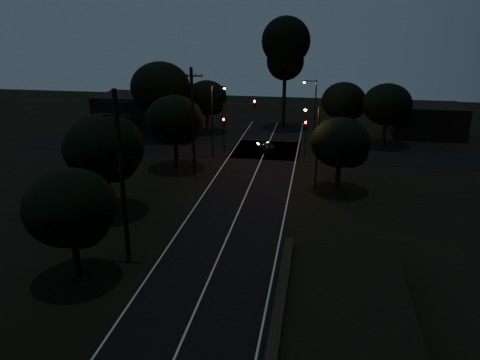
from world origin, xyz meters
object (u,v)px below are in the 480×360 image
(streetlight_c, at_px, (315,142))
(signal_mast, at_px, (238,116))
(utility_pole_far, at_px, (193,120))
(streetlight_b, at_px, (313,109))
(utility_pole_mid, at_px, (121,173))
(streetlight_a, at_px, (214,117))
(signal_right, at_px, (305,132))
(car, at_px, (267,147))
(tall_pine, at_px, (286,48))
(signal_left, at_px, (224,129))

(streetlight_c, bearing_deg, signal_mast, 131.19)
(utility_pole_far, bearing_deg, streetlight_b, 46.70)
(streetlight_b, relative_size, streetlight_c, 1.07)
(utility_pole_mid, xyz_separation_m, streetlight_a, (0.69, 23.00, -1.10))
(signal_right, distance_m, car, 5.10)
(tall_pine, height_order, signal_left, tall_pine)
(tall_pine, bearing_deg, car, -93.27)
(tall_pine, distance_m, car, 17.16)
(signal_left, distance_m, streetlight_c, 14.52)
(streetlight_a, height_order, car, streetlight_a)
(streetlight_a, bearing_deg, signal_mast, 39.77)
(utility_pole_far, relative_size, signal_mast, 1.68)
(utility_pole_mid, bearing_deg, streetlight_b, 68.70)
(signal_mast, distance_m, car, 5.06)
(utility_pole_far, distance_m, signal_mast, 8.64)
(signal_right, height_order, car, signal_right)
(tall_pine, relative_size, streetlight_c, 2.00)
(signal_right, bearing_deg, streetlight_c, -82.98)
(streetlight_a, bearing_deg, tall_pine, 69.64)
(tall_pine, height_order, car, tall_pine)
(utility_pole_mid, xyz_separation_m, utility_pole_far, (0.00, 17.00, -0.25))
(signal_left, bearing_deg, streetlight_c, -43.76)
(signal_mast, height_order, streetlight_b, streetlight_b)
(utility_pole_far, distance_m, signal_right, 13.53)
(signal_mast, height_order, streetlight_c, streetlight_c)
(signal_right, relative_size, streetlight_b, 0.51)
(utility_pole_far, relative_size, streetlight_c, 1.40)
(tall_pine, xyz_separation_m, signal_mast, (-3.91, -15.01, -6.50))
(utility_pole_far, height_order, tall_pine, tall_pine)
(utility_pole_mid, height_order, car, utility_pole_mid)
(streetlight_b, bearing_deg, car, -151.78)
(utility_pole_mid, xyz_separation_m, signal_right, (10.60, 24.99, -2.90))
(signal_right, bearing_deg, streetlight_a, -168.66)
(car, bearing_deg, utility_pole_mid, 52.58)
(streetlight_b, bearing_deg, streetlight_a, -150.52)
(streetlight_a, height_order, streetlight_b, same)
(streetlight_b, height_order, streetlight_c, streetlight_b)
(tall_pine, height_order, signal_right, tall_pine)
(streetlight_c, bearing_deg, streetlight_b, 92.14)
(streetlight_a, relative_size, streetlight_b, 1.00)
(signal_left, relative_size, streetlight_c, 0.55)
(utility_pole_mid, distance_m, streetlight_b, 31.15)
(signal_mast, bearing_deg, signal_right, -0.03)
(utility_pole_mid, distance_m, streetlight_c, 19.15)
(tall_pine, bearing_deg, signal_right, -76.51)
(utility_pole_mid, relative_size, tall_pine, 0.73)
(signal_right, bearing_deg, utility_pole_far, -143.00)
(car, bearing_deg, streetlight_b, -175.88)
(streetlight_c, distance_m, car, 13.14)
(utility_pole_mid, distance_m, signal_mast, 25.22)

